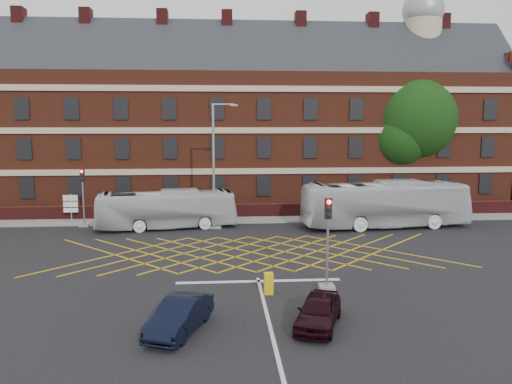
{
  "coord_description": "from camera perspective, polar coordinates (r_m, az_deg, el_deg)",
  "views": [
    {
      "loc": [
        -1.86,
        -26.85,
        7.68
      ],
      "look_at": [
        0.24,
        1.5,
        3.7
      ],
      "focal_mm": 35.0,
      "sensor_mm": 36.0,
      "label": 1
    }
  ],
  "objects": [
    {
      "name": "bus_left",
      "position": [
        36.86,
        -10.19,
        -1.96
      ],
      "size": [
        10.33,
        3.9,
        2.81
      ],
      "primitive_type": "imported",
      "rotation": [
        0.0,
        0.0,
        1.73
      ],
      "color": "silver",
      "rests_on": "ground"
    },
    {
      "name": "box_junction_hatching",
      "position": [
        29.91,
        -0.54,
        -6.89
      ],
      "size": [
        8.22,
        8.22,
        0.02
      ],
      "primitive_type": "cube",
      "rotation": [
        0.0,
        0.0,
        0.79
      ],
      "color": "#CC990C",
      "rests_on": "ground"
    },
    {
      "name": "traffic_light_far",
      "position": [
        39.06,
        -19.11,
        -1.18
      ],
      "size": [
        0.7,
        0.7,
        4.27
      ],
      "color": "slate",
      "rests_on": "ground"
    },
    {
      "name": "stop_line",
      "position": [
        24.65,
        0.3,
        -10.16
      ],
      "size": [
        8.0,
        0.3,
        0.02
      ],
      "primitive_type": "cube",
      "color": "silver",
      "rests_on": "ground"
    },
    {
      "name": "car_maroon",
      "position": [
        19.54,
        7.14,
        -13.32
      ],
      "size": [
        2.62,
        3.83,
        1.21
      ],
      "primitive_type": "imported",
      "rotation": [
        0.0,
        0.0,
        -0.37
      ],
      "color": "black",
      "rests_on": "ground"
    },
    {
      "name": "car_navy",
      "position": [
        19.16,
        -8.71,
        -13.76
      ],
      "size": [
        2.51,
        3.96,
        1.23
      ],
      "primitive_type": "imported",
      "rotation": [
        0.0,
        0.0,
        -0.35
      ],
      "color": "black",
      "rests_on": "ground"
    },
    {
      "name": "ground",
      "position": [
        27.99,
        -0.27,
        -7.95
      ],
      "size": [
        120.0,
        120.0,
        0.0
      ],
      "primitive_type": "plane",
      "color": "black",
      "rests_on": "ground"
    },
    {
      "name": "street_lamp",
      "position": [
        36.36,
        -4.73,
        0.71
      ],
      "size": [
        2.25,
        1.0,
        9.0
      ],
      "color": "slate",
      "rests_on": "ground"
    },
    {
      "name": "far_pavement",
      "position": [
        39.64,
        -1.47,
        -3.12
      ],
      "size": [
        60.0,
        3.0,
        0.12
      ],
      "primitive_type": "cube",
      "color": "slate",
      "rests_on": "ground"
    },
    {
      "name": "centre_line",
      "position": [
        18.61,
        1.95,
        -16.37
      ],
      "size": [
        0.15,
        14.0,
        0.02
      ],
      "primitive_type": "cube",
      "color": "silver",
      "rests_on": "ground"
    },
    {
      "name": "direction_signs",
      "position": [
        41.09,
        -20.42,
        -1.36
      ],
      "size": [
        1.1,
        0.16,
        2.2
      ],
      "color": "gray",
      "rests_on": "ground"
    },
    {
      "name": "traffic_light_near",
      "position": [
        23.29,
        8.17,
        -6.83
      ],
      "size": [
        0.7,
        0.7,
        4.27
      ],
      "color": "slate",
      "rests_on": "ground"
    },
    {
      "name": "deciduous_tree",
      "position": [
        48.14,
        17.37,
        7.3
      ],
      "size": [
        7.99,
        7.87,
        11.91
      ],
      "color": "black",
      "rests_on": "ground"
    },
    {
      "name": "victorian_building",
      "position": [
        48.89,
        -1.79,
        8.15
      ],
      "size": [
        51.0,
        12.17,
        20.4
      ],
      "color": "#602818",
      "rests_on": "ground"
    },
    {
      "name": "utility_cabinet",
      "position": [
        22.84,
        1.45,
        -10.4
      ],
      "size": [
        0.4,
        0.41,
        0.96
      ],
      "primitive_type": "cube",
      "color": "#E0B80D",
      "rests_on": "ground"
    },
    {
      "name": "bus_right",
      "position": [
        37.84,
        14.54,
        -1.36
      ],
      "size": [
        12.52,
        3.98,
        3.43
      ],
      "primitive_type": "imported",
      "rotation": [
        0.0,
        0.0,
        1.66
      ],
      "color": "silver",
      "rests_on": "ground"
    },
    {
      "name": "boundary_wall",
      "position": [
        40.53,
        -1.54,
        -2.17
      ],
      "size": [
        56.0,
        0.5,
        1.1
      ],
      "primitive_type": "cube",
      "color": "#491314",
      "rests_on": "ground"
    }
  ]
}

